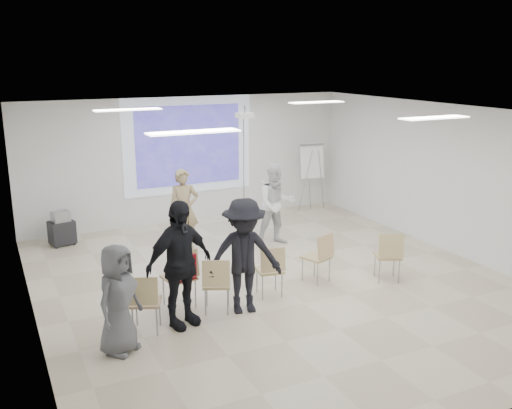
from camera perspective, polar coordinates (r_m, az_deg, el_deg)
name	(u,v)px	position (r m, az deg, el deg)	size (l,w,h in m)	color
floor	(276,285)	(10.27, 1.97, -8.05)	(8.00, 9.00, 0.10)	beige
ceiling	(277,110)	(9.52, 2.13, 9.44)	(8.00, 9.00, 0.10)	white
wall_back	(188,159)	(13.88, -6.79, 4.51)	(8.00, 0.10, 3.00)	silver
wall_left	(24,232)	(8.72, -22.22, -2.52)	(0.10, 9.00, 3.00)	silver
wall_right	(454,179)	(12.17, 19.17, 2.38)	(0.10, 9.00, 3.00)	silver
projection_halo	(189,145)	(13.76, -6.74, 5.90)	(3.20, 0.01, 2.30)	silver
projection_image	(189,145)	(13.75, -6.72, 5.89)	(2.60, 0.01, 1.90)	#342F9F
pedestal_table	(243,226)	(12.18, -1.27, -2.13)	(0.76, 0.76, 0.72)	silver
player_left	(184,204)	(11.81, -7.24, 0.02)	(0.70, 0.47, 1.91)	#9C8760
player_right	(276,200)	(12.02, 2.04, 0.46)	(0.94, 0.75, 1.94)	white
controller_left	(188,187)	(12.03, -6.86, 1.78)	(0.04, 0.12, 0.04)	white
controller_right	(263,183)	(12.08, 0.75, 2.19)	(0.04, 0.13, 0.04)	white
chair_far_left	(145,299)	(8.43, -11.07, -9.24)	(0.57, 0.59, 0.91)	tan
chair_left_mid	(181,274)	(9.12, -7.47, -6.87)	(0.55, 0.57, 0.99)	tan
chair_left_inner	(216,281)	(8.92, -3.98, -7.62)	(0.58, 0.59, 0.91)	tan
chair_center	(271,267)	(9.49, 1.48, -6.28)	(0.48, 0.51, 0.89)	tan
chair_right_inner	(320,254)	(10.14, 6.41, -4.92)	(0.55, 0.57, 0.90)	tan
chair_right_far	(389,253)	(10.36, 13.15, -4.73)	(0.58, 0.60, 0.92)	tan
red_jacket	(183,269)	(8.95, -7.32, -6.37)	(0.43, 0.10, 0.41)	#A91421
laptop	(216,281)	(9.03, -4.00, -7.68)	(0.33, 0.24, 0.03)	black
audience_left	(179,255)	(8.39, -7.70, -5.05)	(1.28, 0.77, 2.21)	black
audience_mid	(244,249)	(8.79, -1.21, -4.44)	(1.34, 0.73, 2.08)	black
audience_outer	(118,293)	(7.88, -13.66, -8.58)	(0.84, 0.55, 1.71)	#5E5E63
flipchart_easel	(312,162)	(14.80, 5.63, 4.30)	(0.75, 0.57, 1.74)	gray
av_cart	(62,229)	(12.82, -18.86, -2.37)	(0.57, 0.50, 0.74)	black
ceiling_projector	(245,122)	(10.93, -1.13, 8.20)	(0.30, 0.25, 3.00)	white
fluor_panel_nw	(128,110)	(10.70, -12.70, 9.23)	(1.20, 0.30, 0.02)	white
fluor_panel_ne	(317,102)	(12.25, 6.07, 10.13)	(1.20, 0.30, 0.02)	white
fluor_panel_sw	(194,132)	(7.36, -6.26, 7.22)	(1.20, 0.30, 0.02)	white
fluor_panel_se	(434,118)	(9.47, 17.40, 8.28)	(1.20, 0.30, 0.02)	white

